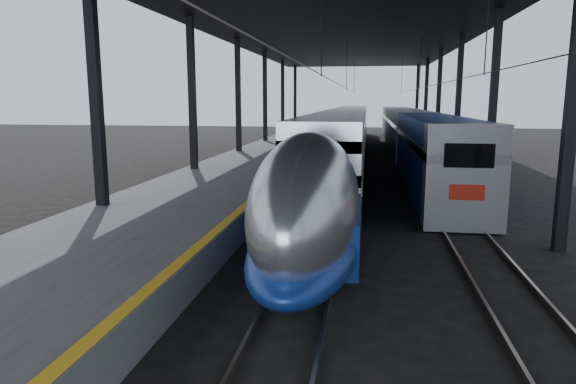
# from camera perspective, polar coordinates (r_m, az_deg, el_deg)

# --- Properties ---
(ground) EXTENTS (160.00, 160.00, 0.00)m
(ground) POSITION_cam_1_polar(r_m,az_deg,el_deg) (13.18, -7.41, -10.80)
(ground) COLOR black
(ground) RESTS_ON ground
(platform) EXTENTS (6.00, 80.00, 1.00)m
(platform) POSITION_cam_1_polar(r_m,az_deg,el_deg) (32.83, -3.67, 2.81)
(platform) COLOR #4C4C4F
(platform) RESTS_ON ground
(yellow_strip) EXTENTS (0.30, 80.00, 0.01)m
(yellow_strip) POSITION_cam_1_polar(r_m,az_deg,el_deg) (32.29, 1.19, 3.61)
(yellow_strip) COLOR gold
(yellow_strip) RESTS_ON platform
(rails) EXTENTS (6.52, 80.00, 0.16)m
(rails) POSITION_cam_1_polar(r_m,az_deg,el_deg) (32.15, 10.41, 1.75)
(rails) COLOR slate
(rails) RESTS_ON ground
(canopy) EXTENTS (18.00, 75.00, 9.47)m
(canopy) POSITION_cam_1_polar(r_m,az_deg,el_deg) (32.15, 6.08, 18.02)
(canopy) COLOR black
(canopy) RESTS_ON ground
(tgv_train) EXTENTS (2.81, 65.20, 4.03)m
(tgv_train) POSITION_cam_1_polar(r_m,az_deg,el_deg) (40.71, 6.62, 6.15)
(tgv_train) COLOR #ABADB2
(tgv_train) RESTS_ON ground
(second_train) EXTENTS (2.82, 56.05, 3.88)m
(second_train) POSITION_cam_1_polar(r_m,az_deg,el_deg) (45.83, 13.16, 6.50)
(second_train) COLOR navy
(second_train) RESTS_ON ground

